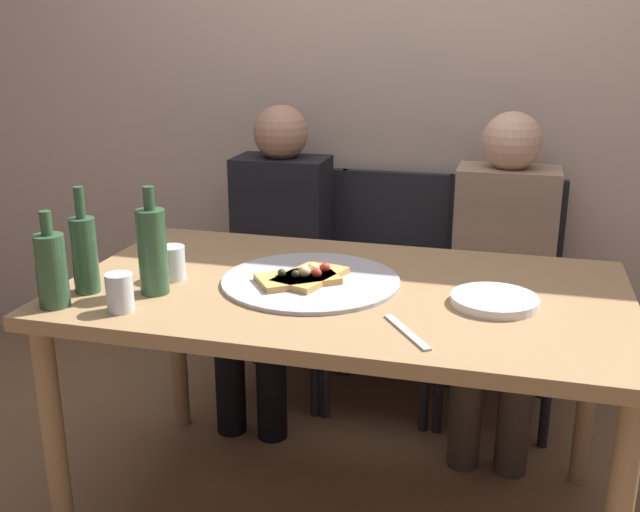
% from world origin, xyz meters
% --- Properties ---
extents(back_wall, '(6.00, 0.10, 2.60)m').
position_xyz_m(back_wall, '(0.00, 1.07, 1.30)').
color(back_wall, '#BCA893').
rests_on(back_wall, ground_plane).
extents(dining_table, '(1.56, 0.88, 0.75)m').
position_xyz_m(dining_table, '(0.00, 0.00, 0.68)').
color(dining_table, '#99754C').
rests_on(dining_table, ground_plane).
extents(pizza_tray, '(0.51, 0.51, 0.01)m').
position_xyz_m(pizza_tray, '(-0.10, 0.01, 0.76)').
color(pizza_tray, '#ADADB2').
rests_on(pizza_tray, dining_table).
extents(pizza_slice_last, '(0.25, 0.23, 0.05)m').
position_xyz_m(pizza_slice_last, '(-0.13, -0.03, 0.78)').
color(pizza_slice_last, tan).
rests_on(pizza_slice_last, pizza_tray).
extents(pizza_slice_extra, '(0.19, 0.25, 0.05)m').
position_xyz_m(pizza_slice_extra, '(-0.10, -0.00, 0.78)').
color(pizza_slice_extra, tan).
rests_on(pizza_slice_extra, pizza_tray).
extents(wine_bottle, '(0.07, 0.07, 0.29)m').
position_xyz_m(wine_bottle, '(-0.67, -0.22, 0.87)').
color(wine_bottle, '#2D5133').
rests_on(wine_bottle, dining_table).
extents(beer_bottle, '(0.08, 0.08, 0.30)m').
position_xyz_m(beer_bottle, '(-0.49, -0.18, 0.88)').
color(beer_bottle, '#2D5133').
rests_on(beer_bottle, dining_table).
extents(water_bottle, '(0.08, 0.08, 0.25)m').
position_xyz_m(water_bottle, '(-0.69, -0.34, 0.86)').
color(water_bottle, '#2D5133').
rests_on(water_bottle, dining_table).
extents(tumbler_near, '(0.07, 0.07, 0.10)m').
position_xyz_m(tumbler_near, '(-0.51, -0.33, 0.80)').
color(tumbler_near, silver).
rests_on(tumbler_near, dining_table).
extents(tumbler_far, '(0.08, 0.08, 0.10)m').
position_xyz_m(tumbler_far, '(-0.49, -0.06, 0.80)').
color(tumbler_far, silver).
rests_on(tumbler_far, dining_table).
extents(plate_stack, '(0.23, 0.23, 0.02)m').
position_xyz_m(plate_stack, '(0.41, -0.04, 0.77)').
color(plate_stack, white).
rests_on(plate_stack, dining_table).
extents(table_knife, '(0.14, 0.19, 0.01)m').
position_xyz_m(table_knife, '(0.22, -0.28, 0.76)').
color(table_knife, '#B7B7BC').
rests_on(table_knife, dining_table).
extents(chair_left, '(0.44, 0.44, 0.90)m').
position_xyz_m(chair_left, '(-0.44, 0.84, 0.51)').
color(chair_left, black).
rests_on(chair_left, ground_plane).
extents(chair_middle, '(0.44, 0.44, 0.90)m').
position_xyz_m(chair_middle, '(-0.01, 0.84, 0.51)').
color(chair_middle, black).
rests_on(chair_middle, ground_plane).
extents(chair_right, '(0.44, 0.44, 0.90)m').
position_xyz_m(chair_right, '(0.42, 0.84, 0.51)').
color(chair_right, black).
rests_on(chair_right, ground_plane).
extents(guest_in_sweater, '(0.36, 0.56, 1.17)m').
position_xyz_m(guest_in_sweater, '(-0.44, 0.69, 0.64)').
color(guest_in_sweater, black).
rests_on(guest_in_sweater, ground_plane).
extents(guest_in_beanie, '(0.36, 0.56, 1.17)m').
position_xyz_m(guest_in_beanie, '(0.42, 0.69, 0.64)').
color(guest_in_beanie, '#937A60').
rests_on(guest_in_beanie, ground_plane).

